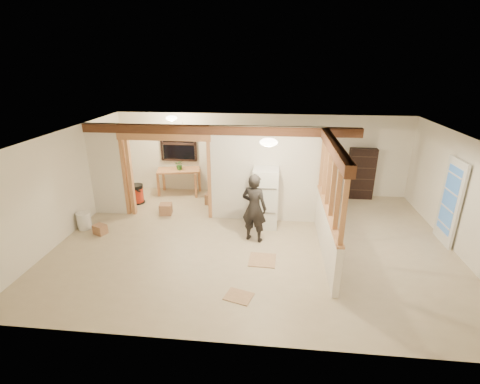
# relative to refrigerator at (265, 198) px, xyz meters

# --- Properties ---
(floor) EXTENTS (9.00, 6.50, 0.01)m
(floor) POSITION_rel_refrigerator_xyz_m (-0.23, -0.84, -0.77)
(floor) COLOR #C0AD8F
(floor) RESTS_ON ground
(ceiling) EXTENTS (9.00, 6.50, 0.01)m
(ceiling) POSITION_rel_refrigerator_xyz_m (-0.23, -0.84, 1.74)
(ceiling) COLOR white
(wall_back) EXTENTS (9.00, 0.01, 2.50)m
(wall_back) POSITION_rel_refrigerator_xyz_m (-0.23, 2.41, 0.49)
(wall_back) COLOR white
(wall_back) RESTS_ON floor
(wall_front) EXTENTS (9.00, 0.01, 2.50)m
(wall_front) POSITION_rel_refrigerator_xyz_m (-0.23, -4.09, 0.49)
(wall_front) COLOR white
(wall_front) RESTS_ON floor
(wall_left) EXTENTS (0.01, 6.50, 2.50)m
(wall_left) POSITION_rel_refrigerator_xyz_m (-4.73, -0.84, 0.49)
(wall_left) COLOR white
(wall_left) RESTS_ON floor
(wall_right) EXTENTS (0.01, 6.50, 2.50)m
(wall_right) POSITION_rel_refrigerator_xyz_m (4.27, -0.84, 0.49)
(wall_right) COLOR white
(wall_right) RESTS_ON floor
(partition_left_stub) EXTENTS (0.90, 0.12, 2.50)m
(partition_left_stub) POSITION_rel_refrigerator_xyz_m (-4.28, 0.36, 0.49)
(partition_left_stub) COLOR silver
(partition_left_stub) RESTS_ON floor
(partition_center) EXTENTS (2.80, 0.12, 2.50)m
(partition_center) POSITION_rel_refrigerator_xyz_m (-0.03, 0.36, 0.49)
(partition_center) COLOR silver
(partition_center) RESTS_ON floor
(doorway_frame) EXTENTS (2.46, 0.14, 2.20)m
(doorway_frame) POSITION_rel_refrigerator_xyz_m (-2.63, 0.36, 0.34)
(doorway_frame) COLOR tan
(doorway_frame) RESTS_ON floor
(header_beam_back) EXTENTS (7.00, 0.18, 0.22)m
(header_beam_back) POSITION_rel_refrigerator_xyz_m (-1.23, 0.36, 1.62)
(header_beam_back) COLOR #59311E
(header_beam_back) RESTS_ON ceiling
(header_beam_right) EXTENTS (0.18, 3.30, 0.22)m
(header_beam_right) POSITION_rel_refrigerator_xyz_m (1.37, -1.24, 1.62)
(header_beam_right) COLOR #59311E
(header_beam_right) RESTS_ON ceiling
(pony_wall) EXTENTS (0.12, 3.20, 1.00)m
(pony_wall) POSITION_rel_refrigerator_xyz_m (1.37, -1.24, -0.26)
(pony_wall) COLOR silver
(pony_wall) RESTS_ON floor
(stud_partition) EXTENTS (0.14, 3.20, 1.32)m
(stud_partition) POSITION_rel_refrigerator_xyz_m (1.37, -1.24, 0.90)
(stud_partition) COLOR tan
(stud_partition) RESTS_ON pony_wall
(window_back) EXTENTS (1.12, 0.10, 1.10)m
(window_back) POSITION_rel_refrigerator_xyz_m (-2.83, 2.33, 0.79)
(window_back) COLOR black
(window_back) RESTS_ON wall_back
(french_door) EXTENTS (0.12, 0.86, 2.00)m
(french_door) POSITION_rel_refrigerator_xyz_m (4.19, -0.44, 0.24)
(french_door) COLOR white
(french_door) RESTS_ON floor
(ceiling_dome_main) EXTENTS (0.36, 0.36, 0.16)m
(ceiling_dome_main) POSITION_rel_refrigerator_xyz_m (0.07, -1.34, 1.72)
(ceiling_dome_main) COLOR #FFEABF
(ceiling_dome_main) RESTS_ON ceiling
(ceiling_dome_util) EXTENTS (0.32, 0.32, 0.14)m
(ceiling_dome_util) POSITION_rel_refrigerator_xyz_m (-2.73, 1.46, 1.72)
(ceiling_dome_util) COLOR #FFEABF
(ceiling_dome_util) RESTS_ON ceiling
(hanging_bulb) EXTENTS (0.07, 0.07, 0.07)m
(hanging_bulb) POSITION_rel_refrigerator_xyz_m (-2.23, 0.76, 1.42)
(hanging_bulb) COLOR #FFD88C
(hanging_bulb) RESTS_ON ceiling
(refrigerator) EXTENTS (0.63, 0.61, 1.52)m
(refrigerator) POSITION_rel_refrigerator_xyz_m (0.00, 0.00, 0.00)
(refrigerator) COLOR white
(refrigerator) RESTS_ON floor
(woman) EXTENTS (0.69, 0.57, 1.64)m
(woman) POSITION_rel_refrigerator_xyz_m (-0.23, -0.81, 0.06)
(woman) COLOR black
(woman) RESTS_ON floor
(work_table) EXTENTS (1.40, 0.90, 0.82)m
(work_table) POSITION_rel_refrigerator_xyz_m (-2.78, 2.00, -0.35)
(work_table) COLOR tan
(work_table) RESTS_ON floor
(potted_plant) EXTENTS (0.29, 0.25, 0.31)m
(potted_plant) POSITION_rel_refrigerator_xyz_m (-2.72, 1.95, 0.21)
(potted_plant) COLOR #235326
(potted_plant) RESTS_ON work_table
(shop_vac) EXTENTS (0.57, 0.57, 0.58)m
(shop_vac) POSITION_rel_refrigerator_xyz_m (-3.84, 1.11, -0.47)
(shop_vac) COLOR #B02915
(shop_vac) RESTS_ON floor
(bookshelf) EXTENTS (0.78, 0.26, 1.56)m
(bookshelf) POSITION_rel_refrigerator_xyz_m (2.82, 2.21, 0.02)
(bookshelf) COLOR black
(bookshelf) RESTS_ON floor
(bucket) EXTENTS (0.36, 0.36, 0.43)m
(bucket) POSITION_rel_refrigerator_xyz_m (-4.53, -0.66, -0.55)
(bucket) COLOR silver
(bucket) RESTS_ON floor
(box_util_a) EXTENTS (0.42, 0.38, 0.31)m
(box_util_a) POSITION_rel_refrigerator_xyz_m (-1.60, 1.27, -0.60)
(box_util_a) COLOR #9D6C4C
(box_util_a) RESTS_ON floor
(box_util_b) EXTENTS (0.36, 0.36, 0.30)m
(box_util_b) POSITION_rel_refrigerator_xyz_m (-2.75, 0.42, -0.61)
(box_util_b) COLOR #9D6C4C
(box_util_b) RESTS_ON floor
(box_front) EXTENTS (0.36, 0.33, 0.23)m
(box_front) POSITION_rel_refrigerator_xyz_m (-4.00, -0.89, -0.64)
(box_front) COLOR #9D6C4C
(box_front) RESTS_ON floor
(floor_panel_near) EXTENTS (0.59, 0.59, 0.02)m
(floor_panel_near) POSITION_rel_refrigerator_xyz_m (0.01, -1.71, -0.75)
(floor_panel_near) COLOR tan
(floor_panel_near) RESTS_ON floor
(floor_panel_far) EXTENTS (0.57, 0.51, 0.02)m
(floor_panel_far) POSITION_rel_refrigerator_xyz_m (-0.36, -2.97, -0.75)
(floor_panel_far) COLOR tan
(floor_panel_far) RESTS_ON floor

